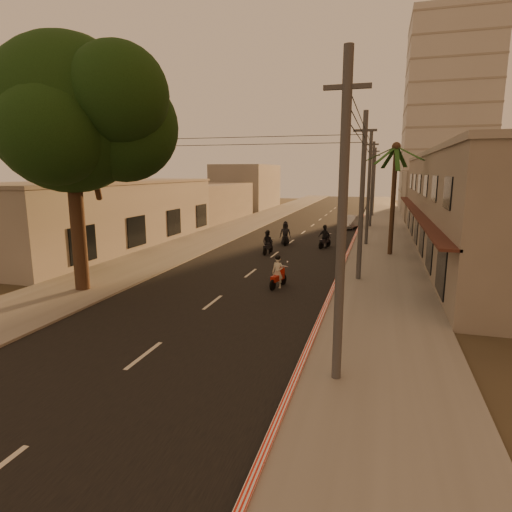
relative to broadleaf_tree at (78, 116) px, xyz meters
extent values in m
plane|color=#383023|center=(6.61, -2.14, -8.48)|extent=(160.00, 160.00, 0.00)
cube|color=black|center=(6.61, 17.86, -8.47)|extent=(10.00, 140.00, 0.02)
cube|color=slate|center=(14.11, 17.86, -8.42)|extent=(5.00, 140.00, 0.12)
cube|color=slate|center=(-0.89, 17.86, -8.42)|extent=(5.00, 140.00, 0.12)
cube|color=red|center=(11.71, 12.86, -8.38)|extent=(0.20, 60.00, 0.20)
cube|color=gray|center=(20.61, 15.86, -4.98)|extent=(8.00, 34.00, 7.00)
cube|color=gray|center=(20.61, 15.86, -1.33)|extent=(8.20, 34.20, 0.30)
cube|color=#45231B|center=(16.31, 15.86, -5.38)|extent=(0.80, 34.00, 0.12)
cube|color=gray|center=(-7.39, 11.86, -5.98)|extent=(8.00, 24.00, 5.00)
cube|color=gray|center=(-7.39, 11.86, -3.38)|extent=(8.20, 24.20, 0.20)
cube|color=#B7B5B2|center=(22.61, 53.86, 5.52)|extent=(12.00, 12.00, 28.00)
cylinder|color=black|center=(-0.39, -0.14, -5.48)|extent=(0.70, 0.70, 6.00)
cylinder|color=black|center=(0.41, 0.26, -2.48)|extent=(1.22, 2.17, 3.04)
cylinder|color=black|center=(-0.99, -0.44, -2.28)|extent=(1.31, 1.49, 2.73)
sphere|color=black|center=(-0.39, -0.14, 0.02)|extent=(7.20, 7.20, 7.20)
sphere|color=black|center=(1.81, 0.86, -0.48)|extent=(5.20, 5.20, 5.20)
sphere|color=black|center=(-2.19, 0.66, -0.28)|extent=(4.80, 4.80, 4.80)
sphere|color=black|center=(0.21, -1.94, -0.88)|extent=(4.60, 4.60, 4.60)
sphere|color=black|center=(2.61, -0.64, 0.72)|extent=(4.40, 4.40, 4.40)
sphere|color=black|center=(-2.79, -1.34, 0.52)|extent=(4.00, 4.00, 4.00)
sphere|color=black|center=(0.81, 2.26, 1.12)|extent=(4.40, 4.40, 4.40)
cylinder|color=black|center=(14.61, 13.86, -4.68)|extent=(0.32, 0.32, 7.60)
sphere|color=black|center=(14.61, 13.86, -0.88)|extent=(0.60, 0.60, 0.60)
cylinder|color=#38383A|center=(12.81, -6.14, -3.98)|extent=(0.26, 0.26, 9.00)
cube|color=#38383A|center=(12.81, -6.14, -0.48)|extent=(1.20, 0.12, 0.12)
cylinder|color=#38383A|center=(12.81, 5.86, -3.98)|extent=(0.26, 0.26, 9.00)
cube|color=#38383A|center=(12.81, 5.86, -0.48)|extent=(1.20, 0.12, 0.12)
cylinder|color=#38383A|center=(12.81, 17.86, -3.98)|extent=(0.26, 0.26, 9.00)
cube|color=#38383A|center=(12.81, 17.86, -0.48)|extent=(1.20, 0.12, 0.12)
cylinder|color=#38383A|center=(12.81, 29.86, -3.98)|extent=(0.26, 0.26, 9.00)
cube|color=#38383A|center=(12.81, 29.86, -0.48)|extent=(1.20, 0.12, 0.12)
cylinder|color=#38383A|center=(12.81, 41.86, -3.98)|extent=(0.26, 0.26, 9.00)
cube|color=#38383A|center=(12.81, 41.86, -0.48)|extent=(1.20, 0.12, 0.12)
cube|color=gray|center=(20.61, 42.86, -5.48)|extent=(8.00, 14.00, 6.00)
cube|color=gray|center=(-7.39, 31.86, -6.28)|extent=(8.00, 14.00, 4.40)
cube|color=gray|center=(-7.39, 49.86, -4.98)|extent=(8.00, 14.00, 7.00)
cylinder|color=black|center=(9.04, 3.85, -8.20)|extent=(0.22, 0.56, 0.55)
cylinder|color=black|center=(8.75, 2.65, -8.20)|extent=(0.22, 0.56, 0.55)
cube|color=#AB1C0D|center=(8.88, 3.18, -7.93)|extent=(0.52, 1.12, 0.30)
cube|color=#AB1C0D|center=(9.00, 3.66, -7.78)|extent=(0.31, 0.17, 0.59)
cylinder|color=silver|center=(9.02, 3.77, -7.44)|extent=(0.54, 0.17, 0.04)
imported|color=beige|center=(8.88, 3.18, -7.65)|extent=(0.79, 0.67, 1.66)
sphere|color=black|center=(8.88, 3.18, -6.86)|extent=(0.30, 0.30, 0.30)
sphere|color=silver|center=(8.75, 3.82, -7.19)|extent=(0.12, 0.12, 0.12)
sphere|color=silver|center=(9.29, 3.69, -7.19)|extent=(0.12, 0.12, 0.12)
cylinder|color=black|center=(6.13, 12.68, -8.19)|extent=(0.16, 0.57, 0.56)
cylinder|color=black|center=(6.00, 11.44, -8.19)|extent=(0.16, 0.57, 0.56)
cube|color=black|center=(6.06, 11.98, -7.92)|extent=(0.39, 1.13, 0.30)
cube|color=black|center=(6.11, 12.48, -7.77)|extent=(0.31, 0.13, 0.60)
cylinder|color=silver|center=(6.12, 12.60, -7.42)|extent=(0.55, 0.10, 0.04)
imported|color=black|center=(6.06, 11.98, -7.63)|extent=(0.95, 0.80, 1.69)
sphere|color=black|center=(6.06, 11.98, -6.84)|extent=(0.30, 0.30, 0.30)
cylinder|color=black|center=(9.95, 16.33, -8.18)|extent=(0.29, 0.58, 0.58)
cylinder|color=black|center=(9.51, 15.10, -8.18)|extent=(0.29, 0.58, 0.58)
cube|color=black|center=(9.71, 15.64, -7.90)|extent=(0.66, 1.18, 0.31)
cube|color=black|center=(9.88, 16.14, -7.75)|extent=(0.33, 0.20, 0.63)
cylinder|color=silver|center=(9.92, 16.25, -7.38)|extent=(0.55, 0.23, 0.04)
imported|color=black|center=(9.71, 15.64, -7.60)|extent=(1.30, 1.08, 1.75)
sphere|color=black|center=(9.71, 15.64, -6.77)|extent=(0.31, 0.31, 0.31)
cylinder|color=black|center=(6.28, 17.00, -8.17)|extent=(0.23, 0.63, 0.62)
cylinder|color=black|center=(6.55, 15.64, -8.17)|extent=(0.23, 0.63, 0.62)
cube|color=black|center=(6.43, 16.24, -7.87)|extent=(0.54, 1.25, 0.33)
cube|color=black|center=(6.32, 16.78, -7.70)|extent=(0.35, 0.17, 0.66)
cylinder|color=silver|center=(6.30, 16.91, -7.32)|extent=(0.60, 0.16, 0.04)
imported|color=black|center=(6.43, 16.24, -7.55)|extent=(1.13, 0.93, 1.85)
sphere|color=black|center=(6.43, 16.24, -6.68)|extent=(0.33, 0.33, 0.33)
imported|color=#A6A9AF|center=(10.74, 28.38, -7.79)|extent=(3.06, 4.70, 1.36)
camera|label=1|loc=(13.76, -17.67, -2.57)|focal=30.00mm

